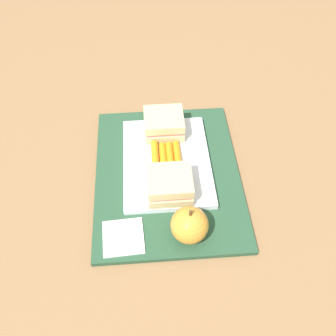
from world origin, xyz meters
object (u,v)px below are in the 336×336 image
food_tray (167,162)px  paper_napkin (123,237)px  sandwich_half_left (164,124)px  carrot_sticks_bundle (166,157)px  sandwich_half_right (170,185)px  apple (189,225)px

food_tray → paper_napkin: (0.16, -0.09, -0.00)m
sandwich_half_left → carrot_sticks_bundle: sandwich_half_left is taller
carrot_sticks_bundle → paper_napkin: carrot_sticks_bundle is taller
carrot_sticks_bundle → sandwich_half_right: bearing=0.1°
food_tray → apple: (0.16, 0.03, 0.03)m
sandwich_half_left → paper_napkin: (0.24, -0.09, -0.03)m
sandwich_half_left → apple: size_ratio=1.06×
food_tray → sandwich_half_left: 0.08m
sandwich_half_left → carrot_sticks_bundle: 0.08m
sandwich_half_left → paper_napkin: size_ratio=1.14×
paper_napkin → carrot_sticks_bundle: bearing=151.7°
sandwich_half_right → carrot_sticks_bundle: 0.08m
sandwich_half_right → apple: (0.08, 0.03, -0.00)m
sandwich_half_left → carrot_sticks_bundle: (0.08, -0.00, -0.01)m
food_tray → apple: apple is taller
food_tray → sandwich_half_left: bearing=180.0°
food_tray → sandwich_half_right: size_ratio=2.88×
carrot_sticks_bundle → apple: bearing=9.3°
carrot_sticks_bundle → apple: (0.16, 0.03, 0.01)m
paper_napkin → apple: bearing=88.7°
apple → paper_napkin: apple is taller
food_tray → paper_napkin: size_ratio=3.29×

